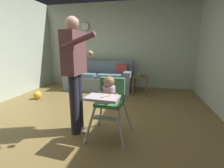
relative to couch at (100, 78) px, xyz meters
The scene contains 9 objects.
ground 2.46m from the couch, 79.48° to the right, with size 6.32×7.35×0.10m, color olive.
wall_far 1.19m from the couch, 49.55° to the left, with size 5.52×0.06×2.61m, color #B7C6B1.
couch is the anchor object (origin of this frame).
high_chair 2.78m from the couch, 70.13° to the right, with size 0.65×0.75×0.92m.
adult_standing 2.68m from the couch, 80.63° to the right, with size 0.51×0.51×1.70m.
toy_ball 1.82m from the couch, 133.44° to the right, with size 0.20×0.20×0.20m, color gold.
side_table 1.33m from the couch, 17.49° to the right, with size 0.40×0.40×0.52m.
sippy_cup 1.31m from the couch, 17.98° to the right, with size 0.07×0.07×0.10m, color green.
wall_clock 1.75m from the couch, 141.57° to the left, with size 0.28×0.04×0.28m.
Camera 1 is at (1.01, -2.35, 1.31)m, focal length 26.19 mm.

